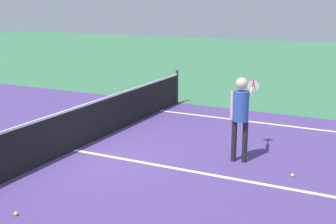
{
  "coord_description": "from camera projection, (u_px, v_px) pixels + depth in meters",
  "views": [
    {
      "loc": [
        -7.52,
        -6.1,
        3.22
      ],
      "look_at": [
        0.48,
        -2.09,
        1.0
      ],
      "focal_mm": 48.04,
      "sensor_mm": 36.0,
      "label": 1
    }
  ],
  "objects": [
    {
      "name": "player_near",
      "position": [
        241.0,
        109.0,
        9.03
      ],
      "size": [
        1.25,
        0.41,
        1.75
      ],
      "color": "black",
      "rests_on": "ground_plane"
    },
    {
      "name": "tennis_ball_mid_court",
      "position": [
        292.0,
        175.0,
        8.43
      ],
      "size": [
        0.07,
        0.07,
        0.07
      ],
      "primitive_type": "sphere",
      "color": "#CCE033",
      "rests_on": "ground_plane"
    },
    {
      "name": "line_center_service",
      "position": [
        209.0,
        174.0,
        8.56
      ],
      "size": [
        0.1,
        6.4,
        0.01
      ],
      "primitive_type": "cube",
      "color": "white",
      "rests_on": "ground_plane"
    },
    {
      "name": "court_surface_inbounds",
      "position": [
        74.0,
        150.0,
        9.95
      ],
      "size": [
        10.62,
        24.4,
        0.0
      ],
      "primitive_type": "cube",
      "color": "#4C387A",
      "rests_on": "ground_plane"
    },
    {
      "name": "net",
      "position": [
        73.0,
        129.0,
        9.83
      ],
      "size": [
        10.65,
        0.09,
        1.07
      ],
      "color": "#33383D",
      "rests_on": "ground_plane"
    },
    {
      "name": "ground_plane",
      "position": [
        74.0,
        150.0,
        9.95
      ],
      "size": [
        60.0,
        60.0,
        0.0
      ],
      "primitive_type": "plane",
      "color": "#38724C"
    },
    {
      "name": "tennis_ball_near_net",
      "position": [
        16.0,
        214.0,
        6.92
      ],
      "size": [
        0.07,
        0.07,
        0.07
      ],
      "primitive_type": "sphere",
      "color": "#CCE033",
      "rests_on": "ground_plane"
    }
  ]
}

